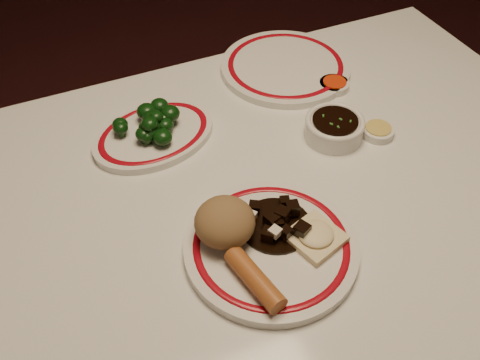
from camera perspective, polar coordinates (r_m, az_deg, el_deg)
name	(u,v)px	position (r m, az deg, el deg)	size (l,w,h in m)	color
dining_table	(288,222)	(1.02, 5.17, -4.48)	(1.20, 0.90, 0.75)	white
main_plate	(271,247)	(0.85, 3.33, -7.16)	(0.33, 0.33, 0.02)	silver
rice_mound	(225,222)	(0.83, -1.63, -4.51)	(0.10, 0.10, 0.07)	olive
spring_roll	(255,279)	(0.79, 1.59, -10.51)	(0.03, 0.03, 0.11)	#AA5D29
fried_wonton	(316,236)	(0.85, 8.06, -5.92)	(0.10, 0.10, 0.02)	beige
stirfry_heap	(278,222)	(0.86, 4.05, -4.46)	(0.12, 0.12, 0.03)	black
broccoli_plate	(154,135)	(1.05, -9.17, 4.80)	(0.28, 0.26, 0.02)	silver
broccoli_pile	(153,122)	(1.03, -9.23, 6.14)	(0.13, 0.12, 0.05)	#23471C
soy_bowl	(334,129)	(1.05, 10.00, 5.42)	(0.11, 0.11, 0.04)	silver
sweet_sour_dish	(334,85)	(1.18, 10.01, 9.94)	(0.06, 0.06, 0.02)	silver
mustard_dish	(378,131)	(1.08, 14.47, 5.08)	(0.06, 0.06, 0.02)	silver
far_plate	(285,67)	(1.23, 4.85, 11.95)	(0.32, 0.32, 0.02)	silver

